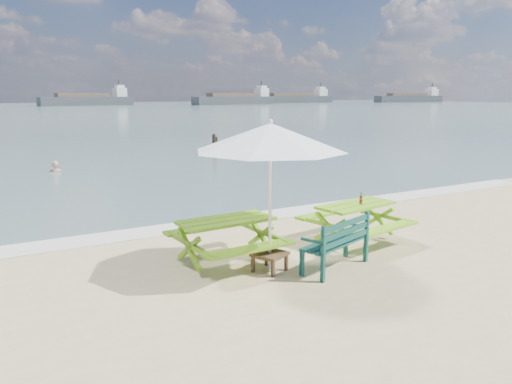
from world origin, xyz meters
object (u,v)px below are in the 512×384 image
picnic_table_left (227,242)px  swimmer (56,180)px  picnic_table_right (355,224)px  beer_bottle (361,200)px  side_table (270,261)px  patio_umbrella (270,137)px  park_bench (335,253)px

picnic_table_left → swimmer: size_ratio=1.27×
picnic_table_right → beer_bottle: size_ratio=8.57×
picnic_table_right → side_table: size_ratio=3.10×
patio_umbrella → swimmer: bearing=96.3°
beer_bottle → picnic_table_right: bearing=123.8°
picnic_table_right → swimmer: bearing=106.8°
swimmer → beer_bottle: bearing=-73.1°
park_bench → side_table: 1.16m
picnic_table_right → park_bench: 1.74m
picnic_table_left → swimmer: picnic_table_left is taller
park_bench → side_table: (-1.06, 0.45, -0.10)m
picnic_table_left → beer_bottle: beer_bottle is taller
picnic_table_right → side_table: 2.52m
picnic_table_right → patio_umbrella: size_ratio=0.62×
beer_bottle → patio_umbrella: bearing=-168.0°
park_bench → patio_umbrella: 2.34m
picnic_table_right → side_table: (-2.44, -0.61, -0.21)m
side_table → beer_bottle: size_ratio=2.76×
picnic_table_right → park_bench: (-1.37, -1.06, -0.11)m
picnic_table_left → patio_umbrella: bearing=-60.6°
picnic_table_left → park_bench: park_bench is taller
picnic_table_left → swimmer: (-1.07, 12.89, -0.73)m
side_table → picnic_table_left: bearing=119.4°
picnic_table_left → patio_umbrella: 2.13m
picnic_table_right → beer_bottle: bearing=-56.2°
picnic_table_left → picnic_table_right: (2.88, -0.17, -0.00)m
side_table → beer_bottle: 2.64m
beer_bottle → swimmer: 13.80m
picnic_table_right → patio_umbrella: bearing=-166.0°
patio_umbrella → picnic_table_right: bearing=14.0°
swimmer → patio_umbrella: bearing=-83.7°
picnic_table_right → park_bench: bearing=-142.3°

